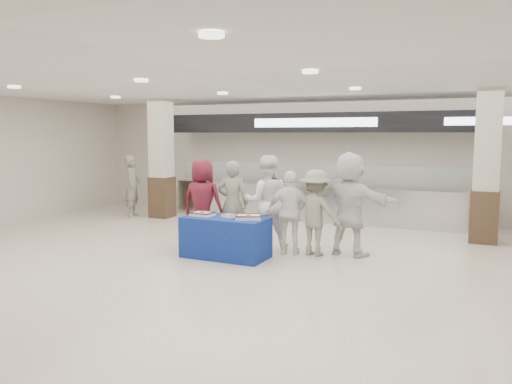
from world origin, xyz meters
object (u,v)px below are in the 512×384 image
at_px(chef_short, 291,213).
at_px(cupcake_tray, 229,216).
at_px(display_table, 226,237).
at_px(soldier_b, 315,213).
at_px(soldier_bg, 133,186).
at_px(chef_tall, 267,202).
at_px(sheet_cake_left, 203,214).
at_px(soldier_a, 233,203).
at_px(civilian_maroon, 203,202).
at_px(sheet_cake_right, 249,217).
at_px(civilian_white, 350,204).

bearing_deg(chef_short, cupcake_tray, 23.50).
distance_m(display_table, chef_short, 1.31).
xyz_separation_m(soldier_b, soldier_bg, (-5.85, 2.19, 0.04)).
bearing_deg(chef_tall, cupcake_tray, 47.47).
bearing_deg(sheet_cake_left, display_table, 3.62).
bearing_deg(chef_short, soldier_b, -177.73).
xyz_separation_m(cupcake_tray, soldier_a, (-0.38, 0.93, 0.09)).
bearing_deg(chef_tall, soldier_bg, -46.54).
bearing_deg(soldier_bg, chef_tall, -133.74).
bearing_deg(civilian_maroon, cupcake_tray, 137.60).
relative_size(sheet_cake_left, sheet_cake_right, 0.78).
distance_m(display_table, soldier_bg, 5.35).
distance_m(sheet_cake_left, soldier_bg, 4.98).
distance_m(sheet_cake_right, civilian_maroon, 1.62).
height_order(cupcake_tray, soldier_bg, soldier_bg).
xyz_separation_m(soldier_a, soldier_b, (1.79, -0.13, -0.06)).
height_order(chef_tall, chef_short, chef_tall).
distance_m(chef_tall, chef_short, 0.70).
height_order(sheet_cake_left, civilian_white, civilian_white).
xyz_separation_m(chef_tall, chef_short, (0.61, -0.31, -0.13)).
distance_m(soldier_b, soldier_bg, 6.25).
height_order(sheet_cake_right, soldier_bg, soldier_bg).
height_order(sheet_cake_right, soldier_b, soldier_b).
relative_size(sheet_cake_right, chef_short, 0.34).
distance_m(cupcake_tray, chef_tall, 1.06).
height_order(soldier_a, chef_short, soldier_a).
relative_size(soldier_a, chef_short, 1.09).
relative_size(civilian_white, soldier_bg, 1.15).
bearing_deg(soldier_bg, sheet_cake_right, -143.11).
relative_size(sheet_cake_left, cupcake_tray, 1.00).
bearing_deg(civilian_maroon, sheet_cake_left, 114.85).
distance_m(chef_short, soldier_b, 0.47).
distance_m(sheet_cake_right, soldier_b, 1.30).
height_order(sheet_cake_left, soldier_a, soldier_a).
bearing_deg(civilian_maroon, civilian_white, -178.84).
xyz_separation_m(sheet_cake_left, soldier_b, (1.92, 0.87, 0.01)).
relative_size(civilian_maroon, chef_short, 1.11).
bearing_deg(chef_tall, display_table, 45.26).
height_order(sheet_cake_right, chef_tall, chef_tall).
xyz_separation_m(chef_short, civilian_white, (1.03, 0.37, 0.18)).
bearing_deg(soldier_bg, soldier_a, -137.99).
bearing_deg(display_table, cupcake_tray, 31.14).
xyz_separation_m(soldier_b, civilian_white, (0.58, 0.26, 0.17)).
relative_size(cupcake_tray, soldier_b, 0.26).
height_order(chef_short, civilian_white, civilian_white).
relative_size(sheet_cake_left, civilian_maroon, 0.24).
xyz_separation_m(sheet_cake_left, chef_tall, (0.86, 1.06, 0.13)).
bearing_deg(chef_short, sheet_cake_right, 41.67).
height_order(chef_tall, soldier_b, chef_tall).
bearing_deg(soldier_a, sheet_cake_right, 117.19).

